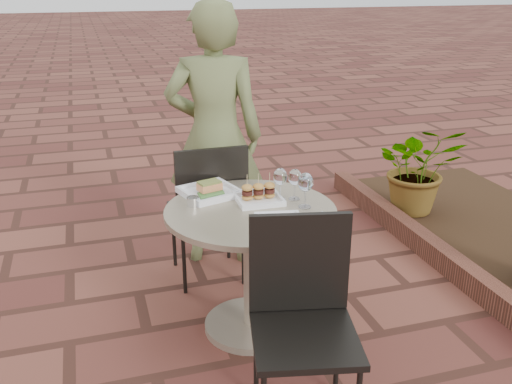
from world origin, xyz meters
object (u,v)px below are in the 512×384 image
object	(u,v)px
plate_sliders	(258,195)
plate_tuna	(279,222)
cafe_table	(251,251)
diner	(215,137)
plate_salmon	(210,191)
chair_near	(302,305)
chair_far	(209,203)

from	to	relation	value
plate_sliders	plate_tuna	distance (m)	0.33
cafe_table	plate_tuna	distance (m)	0.36
diner	plate_sliders	xyz separation A→B (m)	(0.05, -0.81, -0.11)
plate_salmon	plate_sliders	size ratio (longest dim) A/B	1.45
plate_tuna	chair_near	bearing A→B (deg)	-95.92
chair_near	plate_tuna	bearing A→B (deg)	96.46
diner	plate_tuna	distance (m)	1.15
plate_sliders	plate_salmon	bearing A→B (deg)	144.43
plate_sliders	chair_far	bearing A→B (deg)	109.23
cafe_table	diner	bearing A→B (deg)	88.64
chair_far	chair_near	bearing A→B (deg)	95.55
chair_far	plate_sliders	size ratio (longest dim) A/B	3.80
chair_near	plate_sliders	xyz separation A→B (m)	(0.04, 0.77, 0.21)
cafe_table	plate_salmon	xyz separation A→B (m)	(-0.16, 0.26, 0.27)
plate_salmon	plate_tuna	world-z (taller)	plate_salmon
diner	plate_sliders	size ratio (longest dim) A/B	7.15
chair_far	plate_sliders	bearing A→B (deg)	109.02
plate_sliders	plate_tuna	size ratio (longest dim) A/B	0.93
cafe_table	chair_near	bearing A→B (deg)	-87.46
chair_near	diner	xyz separation A→B (m)	(-0.01, 1.59, 0.33)
chair_near	plate_tuna	world-z (taller)	chair_near
cafe_table	plate_tuna	bearing A→B (deg)	-72.37
chair_near	diner	bearing A→B (deg)	102.69
cafe_table	plate_tuna	xyz separation A→B (m)	(0.08, -0.24, 0.26)
cafe_table	plate_tuna	size ratio (longest dim) A/B	3.40
chair_far	diner	distance (m)	0.48
diner	plate_salmon	xyz separation A→B (m)	(-0.18, -0.65, -0.12)
cafe_table	chair_near	world-z (taller)	chair_near
chair_far	diner	bearing A→B (deg)	-110.17
chair_near	plate_tuna	size ratio (longest dim) A/B	3.51
plate_tuna	diner	bearing A→B (deg)	92.71
plate_tuna	chair_far	bearing A→B (deg)	101.92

